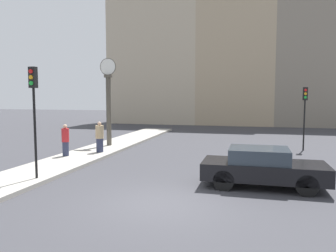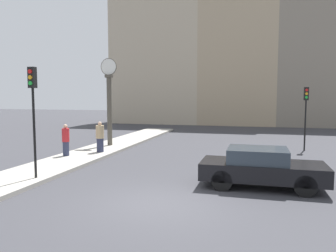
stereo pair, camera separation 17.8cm
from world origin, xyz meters
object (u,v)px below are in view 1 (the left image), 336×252
object	(u,v)px
traffic_light_near	(34,99)
pedestrian_tan_coat	(100,137)
pedestrian_red_top	(65,140)
street_clock	(109,101)
sedan_car	(262,167)
traffic_light_far	(305,105)

from	to	relation	value
traffic_light_near	pedestrian_tan_coat	size ratio (longest dim) A/B	2.46
traffic_light_near	pedestrian_red_top	size ratio (longest dim) A/B	2.54
street_clock	pedestrian_red_top	size ratio (longest dim) A/B	3.32
sedan_car	pedestrian_red_top	bearing A→B (deg)	163.23
sedan_car	traffic_light_near	bearing A→B (deg)	-169.90
traffic_light_near	pedestrian_tan_coat	bearing A→B (deg)	92.81
street_clock	pedestrian_red_top	world-z (taller)	street_clock
traffic_light_far	sedan_car	bearing A→B (deg)	-106.47
traffic_light_near	street_clock	world-z (taller)	street_clock
sedan_car	pedestrian_tan_coat	size ratio (longest dim) A/B	2.54
traffic_light_near	traffic_light_far	xyz separation A→B (m)	(10.66, 10.17, -0.41)
street_clock	pedestrian_tan_coat	world-z (taller)	street_clock
traffic_light_far	pedestrian_tan_coat	world-z (taller)	traffic_light_far
traffic_light_near	pedestrian_tan_coat	world-z (taller)	traffic_light_near
traffic_light_far	pedestrian_red_top	xyz separation A→B (m)	(-12.11, -5.86, -1.71)
street_clock	traffic_light_near	bearing A→B (deg)	-84.03
pedestrian_red_top	traffic_light_far	bearing A→B (deg)	25.81
sedan_car	pedestrian_tan_coat	world-z (taller)	pedestrian_tan_coat
sedan_car	pedestrian_red_top	size ratio (longest dim) A/B	2.62
traffic_light_near	pedestrian_red_top	xyz separation A→B (m)	(-1.45, 4.31, -2.11)
street_clock	pedestrian_tan_coat	distance (m)	3.18
traffic_light_far	pedestrian_red_top	distance (m)	13.56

